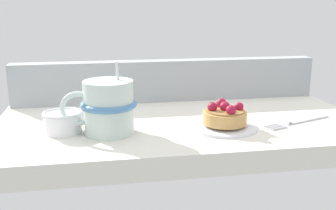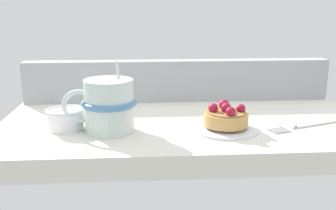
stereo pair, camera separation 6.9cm
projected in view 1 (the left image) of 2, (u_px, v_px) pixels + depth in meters
ground_plane at (182, 129)px, 77.31cm from camera, size 70.74×36.60×3.84cm
window_rail_back at (168, 80)px, 91.22cm from camera, size 69.33×3.96×9.33cm
dessert_plate at (224, 126)px, 71.50cm from camera, size 11.83×11.83×0.98cm
raspberry_tart at (225, 115)px, 71.01cm from camera, size 7.90×7.90×4.03cm
coffee_mug at (108, 107)px, 67.76cm from camera, size 13.04×9.68×12.57cm
dessert_fork at (298, 121)px, 74.71cm from camera, size 15.35×6.83×0.60cm
sugar_bowl at (63, 121)px, 68.89cm from camera, size 6.93×6.93×3.74cm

